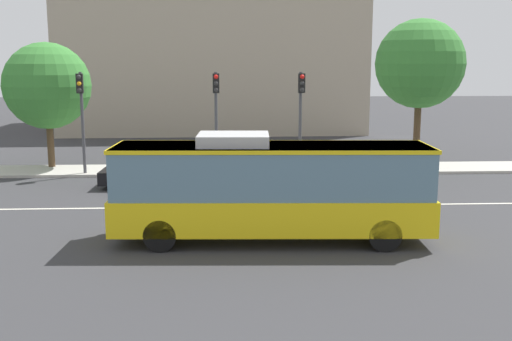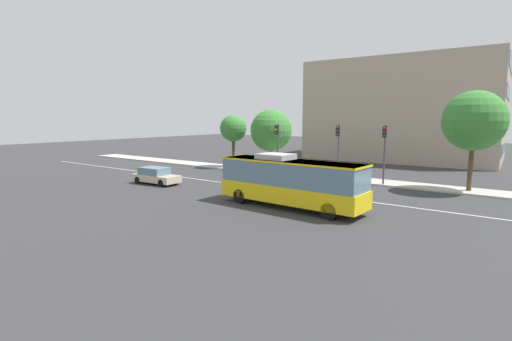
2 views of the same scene
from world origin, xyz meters
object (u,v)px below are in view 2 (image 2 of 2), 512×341
Objects in this scene: transit_bus at (290,180)px; traffic_light_far_corner at (277,140)px; street_tree_kerbside_centre at (271,131)px; traffic_light_near_corner at (384,145)px; street_tree_kerbside_right at (474,121)px; sedan_black at (294,174)px; traffic_light_mid_block at (338,143)px; street_tree_kerbside_left at (233,129)px; sedan_beige at (156,176)px.

transit_bus is 14.56m from traffic_light_far_corner.
traffic_light_near_corner is at bearing -9.97° from street_tree_kerbside_centre.
street_tree_kerbside_right reaches higher than street_tree_kerbside_centre.
street_tree_kerbside_centre is (-6.02, 5.09, 3.72)m from sedan_black.
transit_bus is 10.00m from sedan_black.
traffic_light_mid_block reaches higher than transit_bus.
street_tree_kerbside_centre is (4.91, 0.54, -0.14)m from street_tree_kerbside_left.
transit_bus is at bearing -5.55° from sedan_beige.
sedan_beige is 0.88× the size of traffic_light_near_corner.
traffic_light_far_corner is 17.45m from street_tree_kerbside_right.
sedan_black is at bearing 121.37° from transit_bus.
transit_bus is 1.94× the size of traffic_light_near_corner.
transit_bus is at bearing -124.47° from street_tree_kerbside_right.
street_tree_kerbside_left reaches higher than traffic_light_near_corner.
traffic_light_near_corner reaches higher than transit_bus.
transit_bus reaches higher than sedan_black.
street_tree_kerbside_left is (-1.39, 12.56, 3.86)m from sedan_beige.
street_tree_kerbside_right is (13.52, 4.01, 4.86)m from sedan_black.
sedan_black is 0.88× the size of traffic_light_mid_block.
sedan_beige is 0.68× the size of street_tree_kerbside_centre.
traffic_light_near_corner is at bearing -169.01° from street_tree_kerbside_right.
street_tree_kerbside_right reaches higher than transit_bus.
sedan_black is 0.88× the size of traffic_light_near_corner.
street_tree_kerbside_right is (19.54, -1.08, 1.14)m from street_tree_kerbside_centre.
traffic_light_far_corner is at bearing -36.04° from sedan_black.
street_tree_kerbside_right is at bearing 58.15° from transit_bus.
traffic_light_mid_block is at bearing -14.03° from street_tree_kerbside_centre.
street_tree_kerbside_left is at bearing -106.38° from traffic_light_far_corner.
traffic_light_mid_block and traffic_light_far_corner have the same top height.
traffic_light_far_corner is at bearing 128.94° from transit_bus.
street_tree_kerbside_right reaches higher than sedan_black.
street_tree_kerbside_left is at bearing 93.58° from sedan_beige.
sedan_black is (-4.78, 8.72, -1.09)m from transit_bus.
traffic_light_near_corner is 18.19m from street_tree_kerbside_left.
sedan_black is 0.57× the size of street_tree_kerbside_right.
sedan_black is at bearing -163.47° from street_tree_kerbside_right.
sedan_beige is 0.74× the size of street_tree_kerbside_left.
sedan_beige is at bearing -60.02° from traffic_light_near_corner.
traffic_light_mid_block reaches higher than sedan_black.
street_tree_kerbside_centre is 0.85× the size of street_tree_kerbside_right.
traffic_light_near_corner reaches higher than sedan_beige.
traffic_light_mid_block is 0.84× the size of street_tree_kerbside_left.
traffic_light_far_corner reaches higher than sedan_black.
street_tree_kerbside_centre is at bearing 72.22° from sedan_beige.
traffic_light_near_corner is 0.84× the size of street_tree_kerbside_left.
traffic_light_near_corner is at bearing -5.59° from street_tree_kerbside_left.
traffic_light_near_corner is (2.36, 11.49, 1.75)m from transit_bus.
street_tree_kerbside_centre is (-10.80, 13.80, 2.63)m from transit_bus.
sedan_black is at bearing 37.31° from sedan_beige.
traffic_light_near_corner and traffic_light_mid_block have the same top height.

